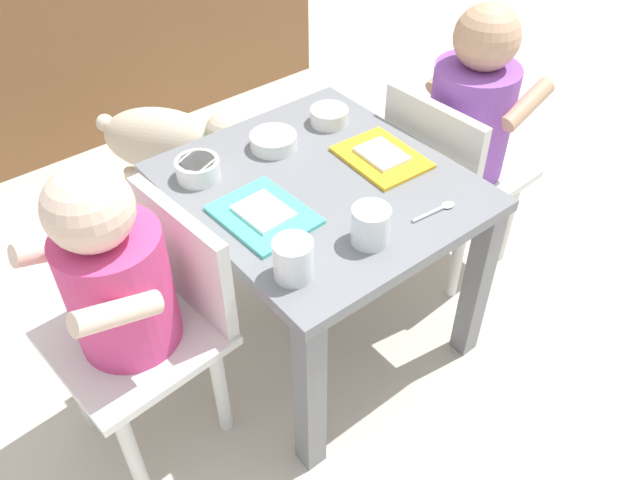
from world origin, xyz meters
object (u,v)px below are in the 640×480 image
(dining_table, at_px, (320,213))
(cereal_bowl_left_side, at_px, (274,140))
(seated_child_left, at_px, (124,284))
(water_cup_right, at_px, (293,261))
(cereal_bowl_right_side, at_px, (198,168))
(veggie_bowl_near, at_px, (329,115))
(dog, at_px, (171,141))
(water_cup_left, at_px, (370,227))
(food_tray_right, at_px, (382,157))
(food_tray_left, at_px, (264,214))
(seated_child_right, at_px, (468,119))
(spoon_by_left_tray, at_px, (438,210))

(dining_table, distance_m, cereal_bowl_left_side, 0.18)
(seated_child_left, bearing_deg, water_cup_right, -39.43)
(dining_table, bearing_deg, cereal_bowl_right_side, 137.73)
(veggie_bowl_near, bearing_deg, water_cup_right, -136.46)
(dining_table, distance_m, seated_child_left, 0.42)
(dog, relative_size, water_cup_left, 5.45)
(dining_table, relative_size, food_tray_right, 3.05)
(food_tray_left, distance_m, food_tray_right, 0.29)
(dining_table, xyz_separation_m, cereal_bowl_right_side, (-0.18, 0.16, 0.10))
(cereal_bowl_right_side, distance_m, veggie_bowl_near, 0.33)
(water_cup_right, bearing_deg, dog, 77.29)
(food_tray_left, distance_m, cereal_bowl_left_side, 0.23)
(dining_table, distance_m, water_cup_right, 0.28)
(dining_table, xyz_separation_m, seated_child_right, (0.42, -0.01, 0.07))
(seated_child_left, xyz_separation_m, water_cup_right, (0.22, -0.18, 0.06))
(dog, height_order, cereal_bowl_right_side, cereal_bowl_right_side)
(seated_child_left, xyz_separation_m, cereal_bowl_left_side, (0.42, 0.15, 0.04))
(veggie_bowl_near, bearing_deg, dog, 108.59)
(water_cup_right, bearing_deg, dining_table, 41.58)
(seated_child_right, relative_size, veggie_bowl_near, 8.20)
(seated_child_right, height_order, cereal_bowl_left_side, seated_child_right)
(seated_child_left, xyz_separation_m, food_tray_left, (0.27, -0.03, 0.03))
(dining_table, height_order, veggie_bowl_near, veggie_bowl_near)
(seated_child_left, distance_m, spoon_by_left_tray, 0.57)
(dog, bearing_deg, seated_child_left, -122.66)
(food_tray_right, height_order, cereal_bowl_right_side, cereal_bowl_right_side)
(dining_table, distance_m, food_tray_left, 0.17)
(food_tray_left, bearing_deg, seated_child_left, 174.17)
(cereal_bowl_right_side, xyz_separation_m, cereal_bowl_left_side, (0.18, -0.01, -0.00))
(dog, xyz_separation_m, food_tray_left, (-0.14, -0.66, 0.23))
(cereal_bowl_left_side, bearing_deg, cereal_bowl_right_side, 177.91)
(water_cup_right, bearing_deg, food_tray_left, 72.53)
(water_cup_right, distance_m, cereal_bowl_left_side, 0.38)
(veggie_bowl_near, relative_size, spoon_by_left_tray, 0.84)
(dog, bearing_deg, food_tray_right, -76.54)
(dog, height_order, water_cup_left, water_cup_left)
(food_tray_right, height_order, veggie_bowl_near, veggie_bowl_near)
(cereal_bowl_left_side, bearing_deg, dog, 91.43)
(cereal_bowl_left_side, bearing_deg, veggie_bowl_near, 0.95)
(seated_child_right, height_order, dog, seated_child_right)
(spoon_by_left_tray, bearing_deg, water_cup_left, 173.31)
(veggie_bowl_near, xyz_separation_m, spoon_by_left_tray, (-0.04, -0.36, -0.02))
(spoon_by_left_tray, bearing_deg, dog, 98.34)
(dining_table, height_order, food_tray_left, food_tray_left)
(dining_table, bearing_deg, veggie_bowl_near, 45.89)
(cereal_bowl_right_side, relative_size, spoon_by_left_tray, 0.87)
(veggie_bowl_near, bearing_deg, cereal_bowl_right_side, 179.31)
(water_cup_right, xyz_separation_m, cereal_bowl_right_side, (0.02, 0.33, -0.01))
(dog, height_order, spoon_by_left_tray, spoon_by_left_tray)
(dining_table, bearing_deg, cereal_bowl_left_side, 89.72)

